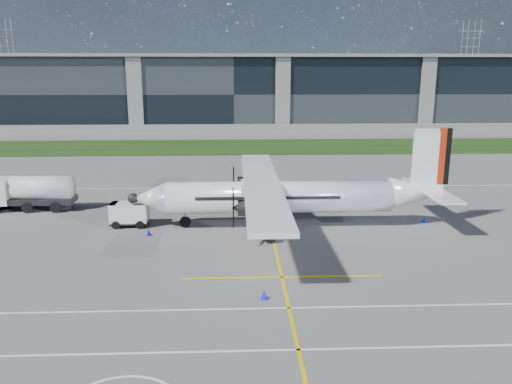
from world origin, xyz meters
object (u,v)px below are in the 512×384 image
Objects in this scene: pylon_west at (6,64)px; safety_cone_nose_port at (148,232)px; fuel_tanker_truck at (23,193)px; safety_cone_portwing at (264,295)px; safety_cone_fwd at (113,223)px; turboprop_aircraft at (291,178)px; baggage_tug at (130,214)px; ground_crew_person at (114,214)px; safety_cone_tail at (425,219)px; pylon_east at (468,64)px; safety_cone_nose_stbd at (142,219)px.

pylon_west reaches higher than safety_cone_nose_port.
safety_cone_portwing is (20.31, -18.91, -1.26)m from fuel_tanker_truck.
fuel_tanker_truck reaches higher than safety_cone_fwd.
turboprop_aircraft is 13.08m from baggage_tug.
safety_cone_nose_port is (12.24, -7.76, -1.26)m from fuel_tanker_truck.
turboprop_aircraft is 14.24m from ground_crew_person.
ground_crew_person is 3.74× the size of safety_cone_tail.
pylon_west is at bearing 43.19° from ground_crew_person.
turboprop_aircraft reaches higher than safety_cone_fwd.
pylon_west is at bearing 117.24° from safety_cone_portwing.
baggage_tug is 1.66× the size of ground_crew_person.
baggage_tug is (-12.73, 0.63, -2.93)m from turboprop_aircraft.
safety_cone_fwd is (-94.50, -145.26, -14.75)m from pylon_east.
baggage_tug is at bearing -122.29° from safety_cone_nose_stbd.
pylon_east reaches higher than safety_cone_nose_stbd.
baggage_tug is (71.85, -145.22, -14.07)m from pylon_west.
turboprop_aircraft is at bearing -75.37° from ground_crew_person.
fuel_tanker_truck reaches higher than ground_crew_person.
safety_cone_nose_port and safety_cone_fwd have the same top height.
fuel_tanker_truck is 10.60m from ground_crew_person.
fuel_tanker_truck reaches higher than safety_cone_portwing.
safety_cone_tail is (11.08, 0.63, -3.62)m from turboprop_aircraft.
safety_cone_fwd is (-1.35, -0.04, -0.68)m from baggage_tug.
safety_cone_portwing is at bearing -117.64° from pylon_east.
baggage_tug is 16.90m from safety_cone_portwing.
turboprop_aircraft is at bearing 9.81° from safety_cone_nose_port.
safety_cone_nose_port is at bearing -170.19° from turboprop_aircraft.
pylon_west is at bearing 123.37° from safety_cone_tail.
fuel_tanker_truck is 16.10× the size of safety_cone_fwd.
ground_crew_person is at bearing -149.49° from safety_cone_nose_stbd.
baggage_tug reaches higher than safety_cone_tail.
ground_crew_person is at bearing -29.77° from fuel_tanker_truck.
safety_cone_nose_port is at bearing -63.48° from pylon_west.
turboprop_aircraft is 13.79× the size of ground_crew_person.
safety_cone_tail is (-69.34, -145.22, -14.75)m from pylon_east.
turboprop_aircraft reaches higher than ground_crew_person.
pylon_east is 173.74m from ground_crew_person.
baggage_tug is 3.20m from safety_cone_nose_port.
safety_cone_tail is (23.81, -0.00, -0.68)m from baggage_tug.
safety_cone_portwing is at bearing -42.96° from fuel_tanker_truck.
baggage_tug is at bearing -72.86° from ground_crew_person.
fuel_tanker_truck is at bearing 159.53° from safety_cone_nose_stbd.
pylon_east is at bearing 56.95° from safety_cone_fwd.
safety_cone_nose_stbd is at bearing -20.47° from fuel_tanker_truck.
safety_cone_nose_port is at bearing -72.20° from safety_cone_nose_stbd.
pylon_east is at bearing 64.48° from safety_cone_tail.
safety_cone_nose_port is (-21.94, -2.51, 0.00)m from safety_cone_tail.
safety_cone_portwing is at bearing -54.12° from safety_cone_nose_port.
safety_cone_portwing is at bearing -62.76° from pylon_west.
baggage_tug is at bearing 126.71° from safety_cone_nose_port.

